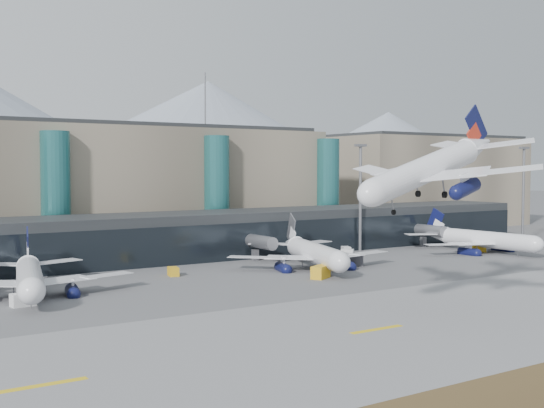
{
  "coord_description": "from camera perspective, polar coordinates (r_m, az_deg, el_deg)",
  "views": [
    {
      "loc": [
        -75.32,
        -77.81,
        19.81
      ],
      "look_at": [
        -5.28,
        32.0,
        12.98
      ],
      "focal_mm": 45.0,
      "sensor_mm": 36.0,
      "label": 1
    }
  ],
  "objects": [
    {
      "name": "veh_c",
      "position": [
        140.09,
        6.87,
        -4.72
      ],
      "size": [
        4.02,
        4.01,
        2.07
      ],
      "primitive_type": "cube",
      "rotation": [
        0.0,
        0.0,
        -0.78
      ],
      "color": "#4D4D52",
      "rests_on": "ground"
    },
    {
      "name": "veh_h",
      "position": [
        123.5,
        4.09,
        -5.7
      ],
      "size": [
        4.65,
        3.9,
        2.27
      ],
      "primitive_type": "cube",
      "rotation": [
        0.0,
        0.0,
        0.51
      ],
      "color": "gold",
      "rests_on": "ground"
    },
    {
      "name": "veh_b",
      "position": [
        127.35,
        -8.26,
        -5.61
      ],
      "size": [
        2.27,
        3.09,
        1.61
      ],
      "primitive_type": "cube",
      "rotation": [
        0.0,
        0.0,
        1.36
      ],
      "color": "gold",
      "rests_on": "ground"
    },
    {
      "name": "concourse",
      "position": [
        155.76,
        -3.46,
        -2.47
      ],
      "size": [
        170.0,
        27.0,
        10.0
      ],
      "color": "black",
      "rests_on": "ground"
    },
    {
      "name": "veh_e",
      "position": [
        168.69,
        16.91,
        -3.58
      ],
      "size": [
        3.47,
        2.72,
        1.73
      ],
      "primitive_type": "cube",
      "rotation": [
        0.0,
        0.0,
        -0.38
      ],
      "color": "gold",
      "rests_on": "ground"
    },
    {
      "name": "mountain_ridge",
      "position": [
        467.54,
        -21.34,
        5.98
      ],
      "size": [
        910.0,
        400.0,
        110.0
      ],
      "color": "gray",
      "rests_on": "ground"
    },
    {
      "name": "terminal_east",
      "position": [
        239.14,
        12.9,
        1.88
      ],
      "size": [
        70.0,
        30.0,
        31.0
      ],
      "color": "gray",
      "rests_on": "ground"
    },
    {
      "name": "lightmast_right",
      "position": [
        195.02,
        20.29,
        1.23
      ],
      "size": [
        3.0,
        1.2,
        25.6
      ],
      "color": "slate",
      "rests_on": "ground"
    },
    {
      "name": "ground",
      "position": [
        110.09,
        11.45,
        -7.43
      ],
      "size": [
        900.0,
        900.0,
        0.0
      ],
      "primitive_type": "plane",
      "color": "#515154",
      "rests_on": "ground"
    },
    {
      "name": "lightmast_mid",
      "position": [
        164.16,
        7.4,
        1.09
      ],
      "size": [
        3.0,
        1.2,
        25.6
      ],
      "color": "slate",
      "rests_on": "ground"
    },
    {
      "name": "runway_markings",
      "position": [
        100.04,
        17.49,
        -8.53
      ],
      "size": [
        128.0,
        1.0,
        0.02
      ],
      "color": "gold",
      "rests_on": "ground"
    },
    {
      "name": "jet_parked_left",
      "position": [
        114.03,
        -19.66,
        -5.07
      ],
      "size": [
        33.28,
        34.0,
        10.95
      ],
      "rotation": [
        0.0,
        0.0,
        1.36
      ],
      "color": "white",
      "rests_on": "ground"
    },
    {
      "name": "veh_a",
      "position": [
        105.09,
        -20.11,
        -7.52
      ],
      "size": [
        3.58,
        2.31,
        1.89
      ],
      "primitive_type": "cube",
      "rotation": [
        0.0,
        0.0,
        0.13
      ],
      "color": "silver",
      "rests_on": "ground"
    },
    {
      "name": "terminal_main",
      "position": [
        175.25,
        -15.84,
        1.46
      ],
      "size": [
        130.0,
        30.0,
        31.0
      ],
      "color": "gray",
      "rests_on": "ground"
    },
    {
      "name": "hero_jet",
      "position": [
        96.48,
        13.57,
        3.57
      ],
      "size": [
        31.6,
        31.26,
        10.21
      ],
      "rotation": [
        0.0,
        -0.25,
        0.17
      ],
      "color": "white",
      "rests_on": "ground"
    },
    {
      "name": "veh_g",
      "position": [
        155.04,
        6.32,
        -4.06
      ],
      "size": [
        3.01,
        3.11,
        1.6
      ],
      "primitive_type": "cube",
      "rotation": [
        0.0,
        0.0,
        -0.85
      ],
      "color": "silver",
      "rests_on": "ground"
    },
    {
      "name": "teal_towers",
      "position": [
        163.47,
        -10.85,
        0.91
      ],
      "size": [
        116.4,
        19.4,
        46.0
      ],
      "color": "#236264",
      "rests_on": "ground"
    },
    {
      "name": "jet_parked_mid",
      "position": [
        136.6,
        3.17,
        -3.52
      ],
      "size": [
        33.94,
        35.51,
        11.4
      ],
      "rotation": [
        0.0,
        0.0,
        1.28
      ],
      "color": "white",
      "rests_on": "ground"
    },
    {
      "name": "runway_strip",
      "position": [
        100.05,
        17.49,
        -8.55
      ],
      "size": [
        400.0,
        40.0,
        0.04
      ],
      "primitive_type": "cube",
      "color": "slate",
      "rests_on": "ground"
    },
    {
      "name": "veh_d",
      "position": [
        158.57,
        6.21,
        -3.88
      ],
      "size": [
        2.71,
        3.44,
        1.74
      ],
      "primitive_type": "cube",
      "rotation": [
        0.0,
        0.0,
        1.16
      ],
      "color": "silver",
      "rests_on": "ground"
    },
    {
      "name": "jet_parked_right",
      "position": [
        169.31,
        16.59,
        -2.42
      ],
      "size": [
        34.4,
        33.79,
        11.1
      ],
      "rotation": [
        0.0,
        0.0,
        1.64
      ],
      "color": "white",
      "rests_on": "ground"
    }
  ]
}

